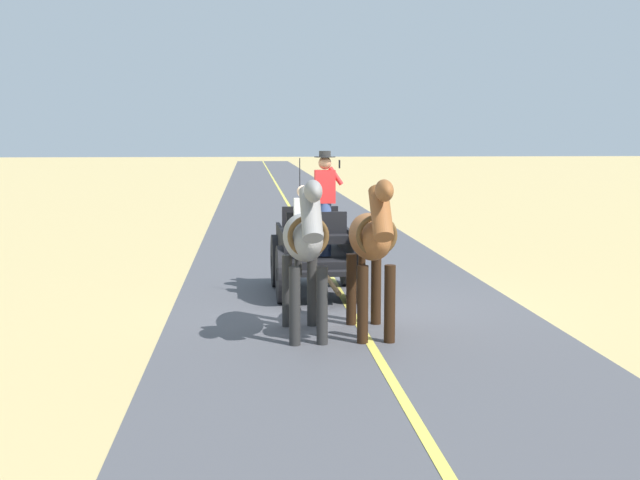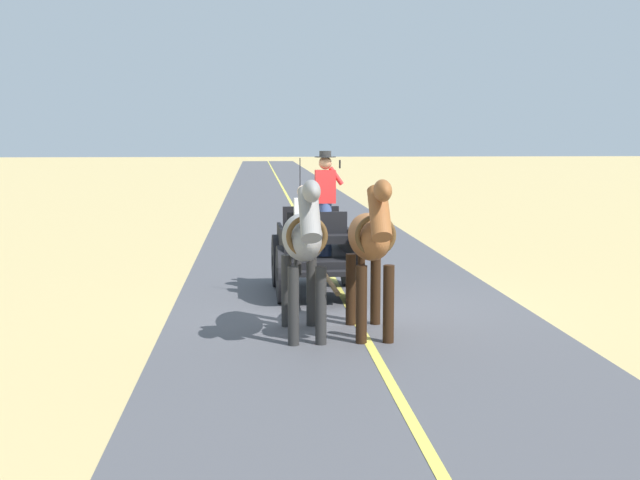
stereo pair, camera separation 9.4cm
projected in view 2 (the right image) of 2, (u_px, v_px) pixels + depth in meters
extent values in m
plane|color=tan|center=(347.00, 304.00, 13.43)|extent=(200.00, 200.00, 0.00)
cube|color=#4C4C51|center=(347.00, 304.00, 13.43)|extent=(5.66, 160.00, 0.01)
cube|color=#DBCC4C|center=(347.00, 304.00, 13.43)|extent=(0.12, 160.00, 0.00)
cube|color=black|center=(315.00, 256.00, 14.27)|extent=(1.26, 2.23, 0.12)
cube|color=black|center=(347.00, 240.00, 14.30)|extent=(0.12, 2.09, 0.44)
cube|color=black|center=(282.00, 241.00, 14.18)|extent=(0.12, 2.09, 0.44)
cube|color=black|center=(322.00, 274.00, 13.08)|extent=(1.09, 0.27, 0.08)
cube|color=black|center=(308.00, 257.00, 15.48)|extent=(0.73, 0.22, 0.06)
cube|color=black|center=(318.00, 239.00, 13.63)|extent=(1.03, 0.39, 0.14)
cube|color=black|center=(317.00, 225.00, 13.78)|extent=(1.02, 0.11, 0.44)
cube|color=black|center=(312.00, 232.00, 14.71)|extent=(1.03, 0.39, 0.14)
cube|color=black|center=(311.00, 218.00, 14.86)|extent=(1.02, 0.11, 0.44)
cylinder|color=black|center=(358.00, 273.00, 13.60)|extent=(0.13, 0.96, 0.96)
cylinder|color=black|center=(358.00, 273.00, 13.60)|extent=(0.13, 0.21, 0.21)
cylinder|color=black|center=(280.00, 274.00, 13.47)|extent=(0.13, 0.96, 0.96)
cylinder|color=black|center=(280.00, 274.00, 13.47)|extent=(0.13, 0.21, 0.21)
cylinder|color=black|center=(345.00, 259.00, 15.12)|extent=(0.13, 0.96, 0.96)
cylinder|color=black|center=(345.00, 259.00, 15.12)|extent=(0.13, 0.21, 0.21)
cylinder|color=black|center=(275.00, 261.00, 14.99)|extent=(0.13, 0.96, 0.96)
cylinder|color=black|center=(275.00, 261.00, 14.99)|extent=(0.13, 0.21, 0.21)
cylinder|color=brown|center=(329.00, 281.00, 12.11)|extent=(0.12, 2.00, 0.07)
cylinder|color=black|center=(300.00, 197.00, 13.51)|extent=(0.02, 0.02, 1.30)
cylinder|color=#384C7F|center=(325.00, 229.00, 13.90)|extent=(0.22, 0.22, 0.90)
cube|color=red|center=(325.00, 187.00, 13.81)|extent=(0.35, 0.23, 0.56)
sphere|color=#9E7051|center=(325.00, 163.00, 13.76)|extent=(0.22, 0.22, 0.22)
cylinder|color=black|center=(325.00, 157.00, 13.75)|extent=(0.36, 0.36, 0.01)
cylinder|color=black|center=(325.00, 154.00, 13.74)|extent=(0.20, 0.20, 0.10)
cylinder|color=red|center=(336.00, 176.00, 13.77)|extent=(0.26, 0.09, 0.32)
cube|color=black|center=(340.00, 164.00, 13.73)|extent=(0.02, 0.07, 0.14)
cube|color=#384C7F|center=(304.00, 232.00, 13.47)|extent=(0.29, 0.33, 0.14)
cube|color=silver|center=(303.00, 212.00, 13.55)|extent=(0.31, 0.21, 0.48)
sphere|color=beige|center=(303.00, 191.00, 13.50)|extent=(0.20, 0.20, 0.20)
ellipsoid|color=brown|center=(369.00, 236.00, 11.27)|extent=(0.58, 1.57, 0.64)
cylinder|color=black|center=(389.00, 304.00, 10.86)|extent=(0.15, 0.15, 1.05)
cylinder|color=black|center=(361.00, 305.00, 10.82)|extent=(0.15, 0.15, 1.05)
cylinder|color=black|center=(375.00, 289.00, 11.94)|extent=(0.15, 0.15, 1.05)
cylinder|color=black|center=(351.00, 290.00, 11.90)|extent=(0.15, 0.15, 1.05)
cylinder|color=brown|center=(380.00, 213.00, 10.39)|extent=(0.27, 0.65, 0.73)
ellipsoid|color=brown|center=(383.00, 191.00, 10.14)|extent=(0.23, 0.54, 0.28)
cube|color=black|center=(379.00, 210.00, 10.41)|extent=(0.07, 0.50, 0.56)
cylinder|color=black|center=(361.00, 251.00, 12.04)|extent=(0.11, 0.11, 0.70)
torus|color=brown|center=(376.00, 235.00, 10.72)|extent=(0.55, 0.08, 0.55)
ellipsoid|color=gray|center=(303.00, 237.00, 11.18)|extent=(0.63, 1.58, 0.64)
cylinder|color=#272726|center=(321.00, 306.00, 10.77)|extent=(0.15, 0.15, 1.05)
cylinder|color=#272726|center=(293.00, 306.00, 10.72)|extent=(0.15, 0.15, 1.05)
cylinder|color=#272726|center=(312.00, 290.00, 11.84)|extent=(0.15, 0.15, 1.05)
cylinder|color=#272726|center=(287.00, 291.00, 11.80)|extent=(0.15, 0.15, 1.05)
cylinder|color=gray|center=(310.00, 214.00, 10.30)|extent=(0.29, 0.66, 0.73)
ellipsoid|color=gray|center=(311.00, 191.00, 10.04)|extent=(0.24, 0.55, 0.28)
cube|color=#272726|center=(309.00, 211.00, 10.31)|extent=(0.08, 0.50, 0.56)
cylinder|color=#272726|center=(298.00, 252.00, 11.94)|extent=(0.11, 0.11, 0.70)
torus|color=brown|center=(307.00, 236.00, 10.63)|extent=(0.55, 0.09, 0.55)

